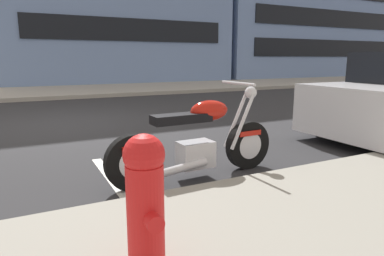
# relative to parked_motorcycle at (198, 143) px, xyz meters

# --- Properties ---
(ground_plane) EXTENTS (260.00, 260.00, 0.00)m
(ground_plane) POSITION_rel_parked_motorcycle_xyz_m (-0.91, 4.24, -0.42)
(ground_plane) COLOR #28282B
(sidewalk_far_curb) EXTENTS (120.00, 5.00, 0.14)m
(sidewalk_far_curb) POSITION_rel_parked_motorcycle_xyz_m (11.09, 11.40, -0.35)
(sidewalk_far_curb) COLOR gray
(sidewalk_far_curb) RESTS_ON ground
(parking_stall_stripe) EXTENTS (0.12, 2.20, 0.01)m
(parking_stall_stripe) POSITION_rel_parked_motorcycle_xyz_m (-0.91, 0.18, -0.41)
(parking_stall_stripe) COLOR silver
(parking_stall_stripe) RESTS_ON ground
(parked_motorcycle) EXTENTS (2.12, 0.62, 1.10)m
(parked_motorcycle) POSITION_rel_parked_motorcycle_xyz_m (0.00, 0.00, 0.00)
(parked_motorcycle) COLOR black
(parked_motorcycle) RESTS_ON ground
(fire_hydrant) EXTENTS (0.24, 0.36, 0.82)m
(fire_hydrant) POSITION_rel_parked_motorcycle_xyz_m (-1.18, -1.60, 0.16)
(fire_hydrant) COLOR red
(fire_hydrant) RESTS_ON sidewalk_near_curb
(townhouse_mid_block) EXTENTS (15.09, 8.09, 9.37)m
(townhouse_mid_block) POSITION_rel_parked_motorcycle_xyz_m (17.30, 17.70, 4.27)
(townhouse_mid_block) COLOR #6B84B2
(townhouse_mid_block) RESTS_ON ground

